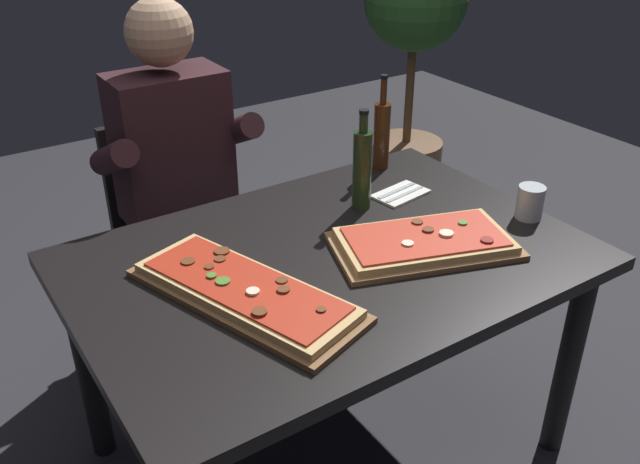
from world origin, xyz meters
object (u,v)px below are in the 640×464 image
at_px(tumbler_near_camera, 530,204).
at_px(diner_chair, 174,225).
at_px(dining_table, 330,284).
at_px(wine_bottle_dark, 382,134).
at_px(seated_diner, 180,174).
at_px(potted_plant_corner, 412,52).
at_px(oil_bottle_amber, 362,168).
at_px(pizza_rectangular_left, 245,291).
at_px(pizza_rectangular_front, 425,242).

distance_m(tumbler_near_camera, diner_chair, 1.30).
xyz_separation_m(dining_table, tumbler_near_camera, (0.63, -0.15, 0.14)).
relative_size(dining_table, wine_bottle_dark, 4.19).
bearing_deg(wine_bottle_dark, seated_diner, 151.61).
distance_m(dining_table, potted_plant_corner, 1.91).
height_order(dining_table, tumbler_near_camera, tumbler_near_camera).
xyz_separation_m(oil_bottle_amber, potted_plant_corner, (1.14, 1.10, -0.04)).
xyz_separation_m(tumbler_near_camera, potted_plant_corner, (0.76, 1.44, 0.05)).
height_order(pizza_rectangular_left, diner_chair, diner_chair).
distance_m(pizza_rectangular_left, diner_chair, 0.96).
bearing_deg(pizza_rectangular_front, seated_diner, 113.55).
bearing_deg(seated_diner, dining_table, -79.98).
xyz_separation_m(wine_bottle_dark, tumbler_near_camera, (0.14, -0.55, -0.08)).
xyz_separation_m(oil_bottle_amber, tumbler_near_camera, (0.38, -0.34, -0.09)).
bearing_deg(diner_chair, tumbler_near_camera, -52.87).
height_order(tumbler_near_camera, seated_diner, seated_diner).
height_order(pizza_rectangular_front, tumbler_near_camera, tumbler_near_camera).
relative_size(dining_table, tumbler_near_camera, 13.51).
xyz_separation_m(pizza_rectangular_front, potted_plant_corner, (1.15, 1.41, 0.07)).
relative_size(pizza_rectangular_left, wine_bottle_dark, 2.04).
bearing_deg(pizza_rectangular_front, potted_plant_corner, 50.87).
height_order(oil_bottle_amber, diner_chair, oil_bottle_amber).
relative_size(diner_chair, potted_plant_corner, 0.64).
relative_size(oil_bottle_amber, potted_plant_corner, 0.24).
bearing_deg(tumbler_near_camera, diner_chair, 127.13).
height_order(diner_chair, seated_diner, seated_diner).
xyz_separation_m(pizza_rectangular_front, oil_bottle_amber, (0.01, 0.31, 0.11)).
bearing_deg(seated_diner, tumbler_near_camera, -49.32).
distance_m(pizza_rectangular_front, potted_plant_corner, 1.82).
xyz_separation_m(tumbler_near_camera, diner_chair, (-0.76, 1.01, -0.30)).
distance_m(pizza_rectangular_front, wine_bottle_dark, 0.58).
height_order(wine_bottle_dark, seated_diner, seated_diner).
bearing_deg(oil_bottle_amber, tumbler_near_camera, -41.56).
height_order(pizza_rectangular_front, oil_bottle_amber, oil_bottle_amber).
bearing_deg(seated_diner, oil_bottle_amber, -55.31).
bearing_deg(diner_chair, wine_bottle_dark, -36.28).
bearing_deg(diner_chair, potted_plant_corner, 16.04).
bearing_deg(seated_diner, pizza_rectangular_front, -66.45).
distance_m(wine_bottle_dark, tumbler_near_camera, 0.58).
relative_size(pizza_rectangular_left, potted_plant_corner, 0.50).
distance_m(pizza_rectangular_front, seated_diner, 0.93).
xyz_separation_m(pizza_rectangular_front, diner_chair, (-0.37, 0.97, -0.27)).
distance_m(dining_table, pizza_rectangular_front, 0.29).
bearing_deg(pizza_rectangular_left, wine_bottle_dark, 30.09).
relative_size(wine_bottle_dark, potted_plant_corner, 0.25).
xyz_separation_m(pizza_rectangular_front, seated_diner, (-0.37, 0.85, -0.02)).
distance_m(dining_table, pizza_rectangular_left, 0.32).
bearing_deg(pizza_rectangular_front, tumbler_near_camera, -4.88).
bearing_deg(tumbler_near_camera, pizza_rectangular_front, 175.12).
xyz_separation_m(pizza_rectangular_front, tumbler_near_camera, (0.39, -0.03, 0.03)).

